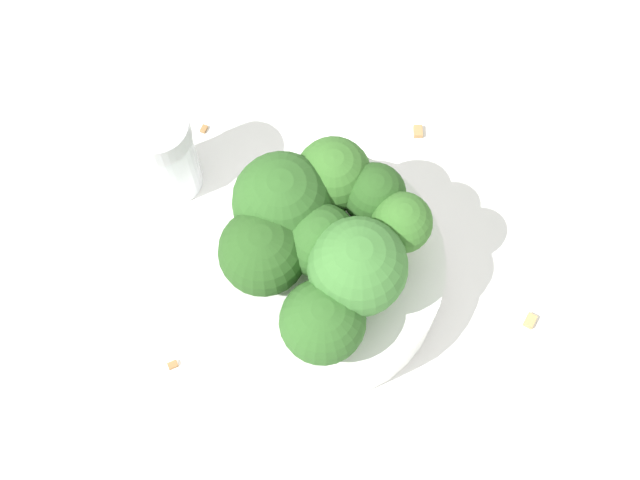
# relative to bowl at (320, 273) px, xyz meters

# --- Properties ---
(ground_plane) EXTENTS (3.00, 3.00, 0.00)m
(ground_plane) POSITION_rel_bowl_xyz_m (0.00, 0.00, -0.02)
(ground_plane) COLOR white
(bowl) EXTENTS (0.15, 0.15, 0.04)m
(bowl) POSITION_rel_bowl_xyz_m (0.00, 0.00, 0.00)
(bowl) COLOR white
(bowl) RESTS_ON ground_plane
(broccoli_floret_0) EXTENTS (0.06, 0.06, 0.07)m
(broccoli_floret_0) POSITION_rel_bowl_xyz_m (0.02, -0.01, 0.06)
(broccoli_floret_0) COLOR #84AD66
(broccoli_floret_0) RESTS_ON bowl
(broccoli_floret_1) EXTENTS (0.05, 0.05, 0.06)m
(broccoli_floret_1) POSITION_rel_bowl_xyz_m (-0.03, -0.01, 0.05)
(broccoli_floret_1) COLOR #7A9E5B
(broccoli_floret_1) RESTS_ON bowl
(broccoli_floret_2) EXTENTS (0.04, 0.04, 0.05)m
(broccoli_floret_2) POSITION_rel_bowl_xyz_m (-0.00, -0.00, 0.05)
(broccoli_floret_2) COLOR #7A9E5B
(broccoli_floret_2) RESTS_ON bowl
(broccoli_floret_3) EXTENTS (0.06, 0.06, 0.06)m
(broccoli_floret_3) POSITION_rel_bowl_xyz_m (-0.03, 0.02, 0.06)
(broccoli_floret_3) COLOR #84AD66
(broccoli_floret_3) RESTS_ON bowl
(broccoli_floret_4) EXTENTS (0.04, 0.04, 0.05)m
(broccoli_floret_4) POSITION_rel_bowl_xyz_m (0.03, 0.03, 0.05)
(broccoli_floret_4) COLOR #84AD66
(broccoli_floret_4) RESTS_ON bowl
(broccoli_floret_5) EXTENTS (0.04, 0.04, 0.06)m
(broccoli_floret_5) POSITION_rel_bowl_xyz_m (-0.00, 0.04, 0.05)
(broccoli_floret_5) COLOR #7A9E5B
(broccoli_floret_5) RESTS_ON bowl
(broccoli_floret_6) EXTENTS (0.05, 0.05, 0.05)m
(broccoli_floret_6) POSITION_rel_bowl_xyz_m (0.01, -0.04, 0.05)
(broccoli_floret_6) COLOR #7A9E5B
(broccoli_floret_6) RESTS_ON bowl
(broccoli_floret_7) EXTENTS (0.04, 0.04, 0.05)m
(broccoli_floret_7) POSITION_rel_bowl_xyz_m (0.04, 0.02, 0.06)
(broccoli_floret_7) COLOR #8EB770
(broccoli_floret_7) RESTS_ON bowl
(pepper_shaker) EXTENTS (0.04, 0.04, 0.08)m
(pepper_shaker) POSITION_rel_bowl_xyz_m (-0.11, 0.05, 0.02)
(pepper_shaker) COLOR silver
(pepper_shaker) RESTS_ON ground_plane
(almond_crumb_0) EXTENTS (0.01, 0.01, 0.01)m
(almond_crumb_0) POSITION_rel_bowl_xyz_m (0.13, 0.00, -0.02)
(almond_crumb_0) COLOR tan
(almond_crumb_0) RESTS_ON ground_plane
(almond_crumb_1) EXTENTS (0.01, 0.01, 0.01)m
(almond_crumb_1) POSITION_rel_bowl_xyz_m (-0.08, -0.07, -0.02)
(almond_crumb_1) COLOR olive
(almond_crumb_1) RESTS_ON ground_plane
(almond_crumb_3) EXTENTS (0.01, 0.01, 0.01)m
(almond_crumb_3) POSITION_rel_bowl_xyz_m (0.05, 0.12, -0.02)
(almond_crumb_3) COLOR #AD7F4C
(almond_crumb_3) RESTS_ON ground_plane
(almond_crumb_4) EXTENTS (0.00, 0.01, 0.01)m
(almond_crumb_4) POSITION_rel_bowl_xyz_m (-0.10, 0.10, -0.02)
(almond_crumb_4) COLOR olive
(almond_crumb_4) RESTS_ON ground_plane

